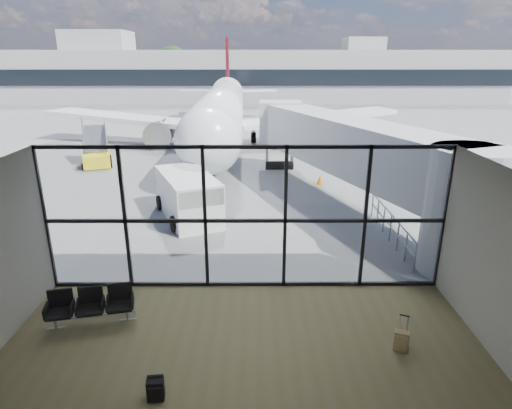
{
  "coord_description": "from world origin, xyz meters",
  "views": [
    {
      "loc": [
        0.28,
        -11.98,
        6.82
      ],
      "look_at": [
        0.34,
        3.0,
        1.68
      ],
      "focal_mm": 30.0,
      "sensor_mm": 36.0,
      "label": 1
    }
  ],
  "objects_px": {
    "airliner": "(222,109)",
    "mobile_stairs": "(97,156)",
    "suitcase": "(401,341)",
    "seating_row": "(91,304)",
    "backpack": "(155,390)",
    "belt_loader": "(214,141)",
    "service_van": "(189,196)"
  },
  "relations": [
    {
      "from": "backpack",
      "to": "mobile_stairs",
      "type": "height_order",
      "value": "mobile_stairs"
    },
    {
      "from": "seating_row",
      "to": "suitcase",
      "type": "bearing_deg",
      "value": -21.43
    },
    {
      "from": "backpack",
      "to": "service_van",
      "type": "distance_m",
      "value": 10.93
    },
    {
      "from": "seating_row",
      "to": "airliner",
      "type": "bearing_deg",
      "value": 73.98
    },
    {
      "from": "mobile_stairs",
      "to": "belt_loader",
      "type": "bearing_deg",
      "value": 19.93
    },
    {
      "from": "suitcase",
      "to": "backpack",
      "type": "bearing_deg",
      "value": -142.39
    },
    {
      "from": "seating_row",
      "to": "mobile_stairs",
      "type": "bearing_deg",
      "value": 96.32
    },
    {
      "from": "service_van",
      "to": "belt_loader",
      "type": "xyz_separation_m",
      "value": [
        -0.33,
        15.96,
        -0.47
      ]
    },
    {
      "from": "backpack",
      "to": "belt_loader",
      "type": "xyz_separation_m",
      "value": [
        -1.18,
        26.83,
        0.29
      ]
    },
    {
      "from": "mobile_stairs",
      "to": "seating_row",
      "type": "bearing_deg",
      "value": -90.04
    },
    {
      "from": "airliner",
      "to": "mobile_stairs",
      "type": "height_order",
      "value": "airliner"
    },
    {
      "from": "backpack",
      "to": "airliner",
      "type": "height_order",
      "value": "airliner"
    },
    {
      "from": "airliner",
      "to": "mobile_stairs",
      "type": "relative_size",
      "value": 9.34
    },
    {
      "from": "backpack",
      "to": "belt_loader",
      "type": "relative_size",
      "value": 0.14
    },
    {
      "from": "suitcase",
      "to": "mobile_stairs",
      "type": "relative_size",
      "value": 0.25
    },
    {
      "from": "seating_row",
      "to": "airliner",
      "type": "height_order",
      "value": "airliner"
    },
    {
      "from": "seating_row",
      "to": "suitcase",
      "type": "relative_size",
      "value": 2.38
    },
    {
      "from": "service_van",
      "to": "belt_loader",
      "type": "relative_size",
      "value": 1.35
    },
    {
      "from": "service_van",
      "to": "seating_row",
      "type": "bearing_deg",
      "value": -123.42
    },
    {
      "from": "seating_row",
      "to": "backpack",
      "type": "relative_size",
      "value": 4.28
    },
    {
      "from": "suitcase",
      "to": "airliner",
      "type": "xyz_separation_m",
      "value": [
        -6.32,
        28.23,
        2.47
      ]
    },
    {
      "from": "backpack",
      "to": "suitcase",
      "type": "xyz_separation_m",
      "value": [
        5.67,
        1.57,
        0.03
      ]
    },
    {
      "from": "service_van",
      "to": "mobile_stairs",
      "type": "xyz_separation_m",
      "value": [
        -7.65,
        10.09,
        -0.44
      ]
    },
    {
      "from": "seating_row",
      "to": "service_van",
      "type": "height_order",
      "value": "service_van"
    },
    {
      "from": "seating_row",
      "to": "belt_loader",
      "type": "height_order",
      "value": "belt_loader"
    },
    {
      "from": "airliner",
      "to": "mobile_stairs",
      "type": "bearing_deg",
      "value": -133.03
    },
    {
      "from": "airliner",
      "to": "belt_loader",
      "type": "xyz_separation_m",
      "value": [
        -0.53,
        -2.96,
        -2.21
      ]
    },
    {
      "from": "suitcase",
      "to": "mobile_stairs",
      "type": "xyz_separation_m",
      "value": [
        -14.16,
        19.4,
        0.3
      ]
    },
    {
      "from": "backpack",
      "to": "service_van",
      "type": "bearing_deg",
      "value": 89.06
    },
    {
      "from": "suitcase",
      "to": "belt_loader",
      "type": "xyz_separation_m",
      "value": [
        -6.85,
        25.26,
        0.26
      ]
    },
    {
      "from": "suitcase",
      "to": "airliner",
      "type": "height_order",
      "value": "airliner"
    },
    {
      "from": "backpack",
      "to": "airliner",
      "type": "xyz_separation_m",
      "value": [
        -0.65,
        29.8,
        2.5
      ]
    }
  ]
}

